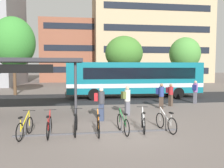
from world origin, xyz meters
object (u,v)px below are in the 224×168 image
object	(u,v)px
parked_bicycle_red_1	(49,127)
commuter_red_pack_0	(101,102)
parked_bicycle_green_4	(123,124)
street_tree_0	(185,54)
parked_bicycle_white_5	(143,122)
parked_bicycle_white_6	(166,122)
transit_shelter	(18,62)
commuter_navy_pack_2	(161,94)
commuter_maroon_pack_1	(170,93)
parked_bicycle_orange_3	(98,125)
street_tree_2	(14,43)
street_tree_1	(124,53)
commuter_olive_pack_3	(127,99)
commuter_navy_pack_4	(195,90)
parked_bicycle_black_2	(76,125)
city_bus	(134,78)
parked_bicycle_yellow_0	(25,128)

from	to	relation	value
parked_bicycle_red_1	commuter_red_pack_0	distance (m)	3.30
parked_bicycle_green_4	street_tree_0	world-z (taller)	street_tree_0
parked_bicycle_white_5	parked_bicycle_white_6	world-z (taller)	same
parked_bicycle_white_6	transit_shelter	distance (m)	8.49
commuter_navy_pack_2	commuter_maroon_pack_1	bearing A→B (deg)	76.60
commuter_red_pack_0	commuter_navy_pack_2	bearing A→B (deg)	48.98
parked_bicycle_orange_3	street_tree_2	world-z (taller)	street_tree_2
street_tree_1	street_tree_2	bearing A→B (deg)	-168.22
commuter_olive_pack_3	commuter_navy_pack_4	distance (m)	6.96
parked_bicycle_green_4	parked_bicycle_white_5	distance (m)	0.94
parked_bicycle_black_2	commuter_maroon_pack_1	xyz separation A→B (m)	(6.55, 5.96, 0.54)
parked_bicycle_red_1	commuter_navy_pack_4	world-z (taller)	commuter_navy_pack_4
transit_shelter	commuter_navy_pack_4	bearing A→B (deg)	12.87
city_bus	parked_bicycle_orange_3	size ratio (longest dim) A/B	6.99
parked_bicycle_red_1	transit_shelter	world-z (taller)	transit_shelter
commuter_navy_pack_2	commuter_navy_pack_4	world-z (taller)	commuter_navy_pack_4
city_bus	commuter_red_pack_0	world-z (taller)	city_bus
transit_shelter	street_tree_2	size ratio (longest dim) A/B	0.92
city_bus	parked_bicycle_black_2	xyz separation A→B (m)	(-4.92, -10.60, -1.39)
parked_bicycle_black_2	street_tree_2	world-z (taller)	street_tree_2
commuter_red_pack_0	commuter_navy_pack_4	world-z (taller)	commuter_navy_pack_4
parked_bicycle_black_2	parked_bicycle_orange_3	xyz separation A→B (m)	(0.92, -0.21, 0.00)
commuter_red_pack_0	street_tree_0	bearing A→B (deg)	66.92
street_tree_2	city_bus	bearing A→B (deg)	-17.61
commuter_maroon_pack_1	commuter_navy_pack_4	xyz separation A→B (m)	(2.30, 0.77, 0.09)
transit_shelter	commuter_maroon_pack_1	bearing A→B (deg)	11.81
city_bus	transit_shelter	bearing A→B (deg)	40.78
parked_bicycle_yellow_0	parked_bicycle_orange_3	xyz separation A→B (m)	(2.91, -0.00, 0.00)
parked_bicycle_red_1	parked_bicycle_white_5	distance (m)	3.96
parked_bicycle_red_1	parked_bicycle_orange_3	world-z (taller)	same
parked_bicycle_white_6	parked_bicycle_red_1	bearing A→B (deg)	81.04
parked_bicycle_red_1	street_tree_0	world-z (taller)	street_tree_0
parked_bicycle_orange_3	parked_bicycle_red_1	bearing A→B (deg)	90.52
city_bus	transit_shelter	xyz separation A→B (m)	(-8.16, -6.92, 1.28)
parked_bicycle_white_5	commuter_maroon_pack_1	bearing A→B (deg)	-20.76
parked_bicycle_black_2	street_tree_2	size ratio (longest dim) A/B	0.22
commuter_maroon_pack_1	commuter_navy_pack_2	size ratio (longest dim) A/B	0.95
transit_shelter	parked_bicycle_green_4	bearing A→B (deg)	-37.65
parked_bicycle_red_1	street_tree_0	distance (m)	23.10
parked_bicycle_red_1	commuter_navy_pack_4	distance (m)	12.10
parked_bicycle_black_2	parked_bicycle_red_1	bearing A→B (deg)	101.52
parked_bicycle_white_5	commuter_olive_pack_3	size ratio (longest dim) A/B	1.00
commuter_maroon_pack_1	street_tree_1	world-z (taller)	street_tree_1
commuter_red_pack_0	parked_bicycle_orange_3	bearing A→B (deg)	-82.68
parked_bicycle_green_4	parked_bicycle_white_5	xyz separation A→B (m)	(0.93, 0.16, 0.00)
parked_bicycle_orange_3	parked_bicycle_white_6	size ratio (longest dim) A/B	1.01
parked_bicycle_orange_3	commuter_red_pack_0	bearing A→B (deg)	-5.89
parked_bicycle_yellow_0	parked_bicycle_black_2	distance (m)	2.01
commuter_maroon_pack_1	commuter_navy_pack_2	world-z (taller)	commuter_navy_pack_2
commuter_navy_pack_2	parked_bicycle_green_4	bearing A→B (deg)	-88.31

